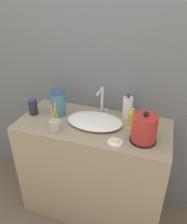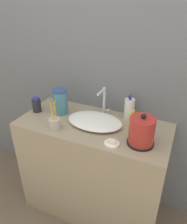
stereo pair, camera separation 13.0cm
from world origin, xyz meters
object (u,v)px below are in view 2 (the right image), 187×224
(faucet, at_px, (104,100))
(lotion_bottle, at_px, (133,120))
(toothbrush_cup, at_px, (55,123))
(mouthwash_bottle, at_px, (37,105))
(water_pitcher, at_px, (60,102))
(electric_kettle, at_px, (142,132))
(shampoo_bottle, at_px, (129,109))

(faucet, distance_m, lotion_bottle, 0.28)
(faucet, distance_m, toothbrush_cup, 0.42)
(mouthwash_bottle, bearing_deg, lotion_bottle, 7.54)
(faucet, bearing_deg, water_pitcher, -158.87)
(electric_kettle, xyz_separation_m, shampoo_bottle, (-0.16, 0.28, -0.00))
(electric_kettle, relative_size, shampoo_bottle, 1.09)
(faucet, xyz_separation_m, mouthwash_bottle, (-0.51, -0.18, -0.06))
(faucet, bearing_deg, electric_kettle, -36.19)
(water_pitcher, bearing_deg, mouthwash_bottle, -163.63)
(water_pitcher, bearing_deg, shampoo_bottle, 14.68)
(faucet, relative_size, toothbrush_cup, 1.03)
(lotion_bottle, xyz_separation_m, shampoo_bottle, (-0.06, 0.09, 0.03))
(shampoo_bottle, xyz_separation_m, water_pitcher, (-0.52, -0.14, 0.02))
(shampoo_bottle, bearing_deg, lotion_bottle, -58.00)
(water_pitcher, bearing_deg, electric_kettle, -11.69)
(shampoo_bottle, distance_m, water_pitcher, 0.54)
(faucet, height_order, toothbrush_cup, faucet)
(faucet, height_order, lotion_bottle, faucet)
(lotion_bottle, bearing_deg, faucet, 163.08)
(electric_kettle, xyz_separation_m, toothbrush_cup, (-0.59, -0.08, -0.04))
(toothbrush_cup, bearing_deg, water_pitcher, 110.92)
(lotion_bottle, height_order, shampoo_bottle, shampoo_bottle)
(mouthwash_bottle, relative_size, water_pitcher, 0.61)
(faucet, height_order, mouthwash_bottle, faucet)
(faucet, relative_size, shampoo_bottle, 1.11)
(shampoo_bottle, bearing_deg, electric_kettle, -59.92)
(lotion_bottle, height_order, mouthwash_bottle, lotion_bottle)
(electric_kettle, bearing_deg, mouthwash_bottle, 174.51)
(mouthwash_bottle, bearing_deg, faucet, 19.37)
(shampoo_bottle, bearing_deg, mouthwash_bottle, -164.86)
(faucet, relative_size, lotion_bottle, 1.69)
(toothbrush_cup, distance_m, shampoo_bottle, 0.56)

